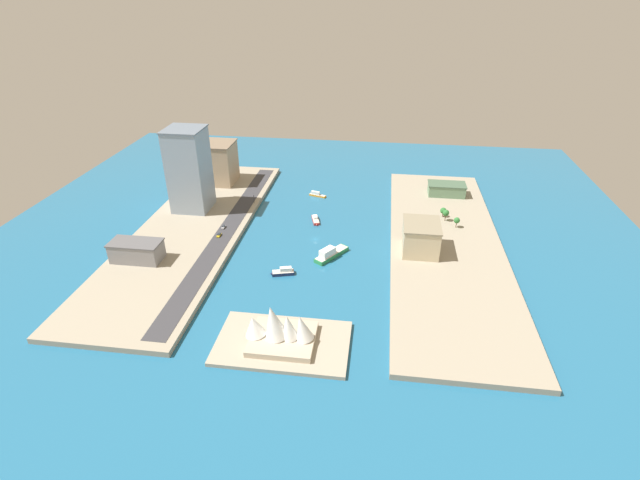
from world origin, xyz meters
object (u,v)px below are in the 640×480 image
Objects in this scene: apartment_midrise_tan at (217,162)px; taxi_yellow_cab at (219,235)px; office_block_beige at (421,237)px; sedan_silver at (224,227)px; patrol_launch_navy at (283,272)px; traffic_light_waterfront at (254,198)px; warehouse_low_gray at (137,251)px; opera_landmark at (279,329)px; ferry_green_doubledeck at (330,254)px; water_taxi_orange at (317,195)px; terminal_long_green at (446,189)px; tugboat_red at (316,220)px; tower_tall_glass at (189,170)px.

taxi_yellow_cab is at bearing 108.57° from apartment_midrise_tan.
office_block_beige reaches higher than sedan_silver.
traffic_light_waterfront reaches higher than patrol_launch_navy.
opera_landmark is (-99.30, 59.05, -0.27)m from warehouse_low_gray.
ferry_green_doubledeck is at bearing 135.02° from traffic_light_waterfront.
terminal_long_green reaches higher than water_taxi_orange.
traffic_light_waterfront is 0.19× the size of opera_landmark.
patrol_launch_navy is 114.96m from water_taxi_orange.
taxi_yellow_cab is at bearing -57.22° from opera_landmark.
office_block_beige is (-70.68, 37.71, 11.27)m from tugboat_red.
water_taxi_orange is 174.96m from opera_landmark.
opera_landmark reaches higher than traffic_light_waterfront.
office_block_beige is at bearing 165.50° from tower_tall_glass.
ferry_green_doubledeck is 149.50m from apartment_midrise_tan.
apartment_midrise_tan is at bearing -8.16° from water_taxi_orange.
ferry_green_doubledeck reaches higher than patrol_launch_navy.
patrol_launch_navy is 97.42m from traffic_light_waterfront.
warehouse_low_gray is at bearing 0.45° from patrol_launch_navy.
opera_landmark is at bearing 80.23° from ferry_green_doubledeck.
ferry_green_doubledeck is 84.27m from opera_landmark.
apartment_midrise_tan is 5.09× the size of traffic_light_waterfront.
taxi_yellow_cab reaches higher than water_taxi_orange.
tower_tall_glass is 165.27m from opera_landmark.
patrol_launch_navy is 0.48× the size of warehouse_low_gray.
apartment_midrise_tan is 57.38m from traffic_light_waterfront.
tower_tall_glass is 9.10× the size of traffic_light_waterfront.
office_block_beige is 0.93× the size of terminal_long_green.
apartment_midrise_tan is at bearing -63.83° from opera_landmark.
water_taxi_orange is at bearing -91.74° from patrol_launch_navy.
warehouse_low_gray is 115.53m from opera_landmark.
terminal_long_green reaches higher than tugboat_red.
taxi_yellow_cab is at bearing 56.36° from water_taxi_orange.
apartment_midrise_tan reaches higher than terminal_long_green.
tugboat_red is 69.08m from taxi_yellow_cab.
ferry_green_doubledeck is at bearing 10.41° from office_block_beige.
tugboat_red is 121.02m from warehouse_low_gray.
tugboat_red is at bearing 96.73° from water_taxi_orange.
patrol_launch_navy is 71.30m from tugboat_red.
ferry_green_doubledeck is at bearing 154.20° from tower_tall_glass.
patrol_launch_navy is at bearing 137.70° from tower_tall_glass.
terminal_long_green is at bearing -116.90° from opera_landmark.
patrol_launch_navy is 0.55× the size of office_block_beige.
opera_landmark is at bearing 116.17° from apartment_midrise_tan.
warehouse_low_gray is 0.51× the size of tower_tall_glass.
tugboat_red is 109.55m from terminal_long_green.
tower_tall_glass is (107.17, -51.81, 30.26)m from ferry_green_doubledeck.
apartment_midrise_tan reaches higher than ferry_green_doubledeck.
apartment_midrise_tan is at bearing -30.35° from office_block_beige.
water_taxi_orange is 2.23× the size of traffic_light_waterfront.
ferry_green_doubledeck is at bearing -168.19° from warehouse_low_gray.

